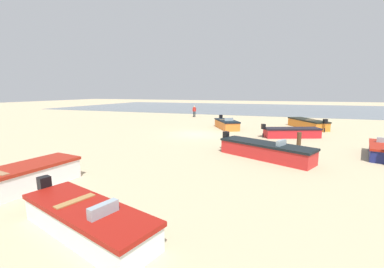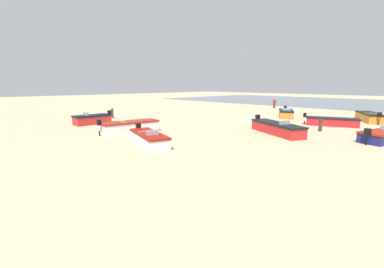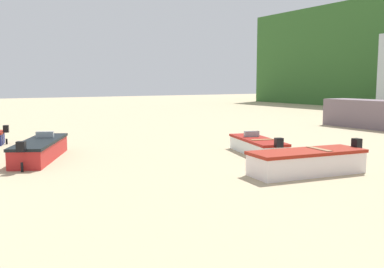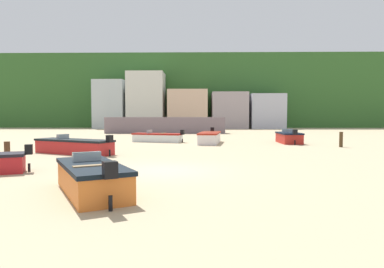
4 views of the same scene
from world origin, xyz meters
name	(u,v)px [view 2 (image 2 of 4)]	position (x,y,z in m)	size (l,w,h in m)	color
ground_plane	(253,119)	(0.00, 0.00, 0.00)	(160.00, 160.00, 0.00)	tan
tidal_water	(351,103)	(0.00, -36.00, 0.03)	(80.00, 36.00, 0.06)	slate
boat_navy_0	(382,136)	(-12.32, 3.67, 0.38)	(2.39, 3.89, 1.06)	navy
boat_red_1	(276,128)	(-6.02, 6.08, 0.44)	(5.28, 3.53, 1.18)	red
boat_red_2	(92,119)	(8.80, 14.22, 0.46)	(1.57, 3.60, 1.20)	#B2261E
boat_white_3	(130,127)	(2.27, 14.00, 0.46)	(2.12, 4.85, 1.22)	white
boat_red_4	(332,122)	(-7.61, -1.15, 0.40)	(4.60, 2.76, 1.10)	red
boat_orange_5	(370,117)	(-9.30, -7.14, 0.45)	(3.68, 5.09, 1.20)	orange
boat_orange_6	(286,114)	(-1.73, -4.09, 0.45)	(3.21, 4.15, 1.18)	orange
boat_white_7	(149,138)	(-2.17, 15.26, 0.39)	(4.62, 2.47, 1.07)	white
mooring_post_near_water	(321,125)	(-7.95, 2.46, 0.50)	(0.27, 0.27, 1.00)	#462E1C
mooring_post_mid_beach	(112,113)	(11.60, 10.71, 0.55)	(0.25, 0.25, 1.10)	#46321D
beach_walker_foreground	(274,102)	(5.01, -13.74, 0.95)	(0.48, 0.48, 1.62)	black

